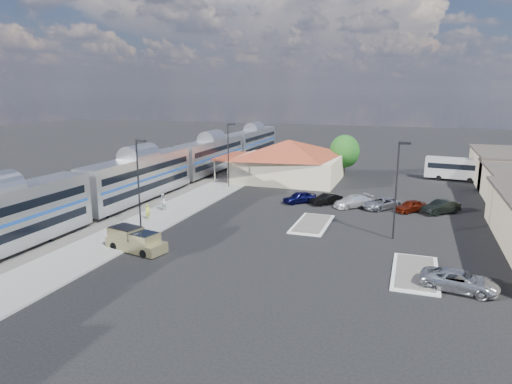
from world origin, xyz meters
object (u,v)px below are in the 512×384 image
(suv, at_px, (459,281))
(coach_bus, at_px, (463,168))
(station_depot, at_px, (288,160))
(pickup_truck, at_px, (136,241))

(suv, bearing_deg, coach_bus, 4.22)
(station_depot, bearing_deg, pickup_truck, -96.51)
(suv, bearing_deg, station_depot, 41.30)
(suv, relative_size, coach_bus, 0.46)
(station_depot, xyz_separation_m, coach_bus, (25.07, 7.93, -1.15))
(station_depot, relative_size, coach_bus, 1.68)
(station_depot, height_order, coach_bus, station_depot)
(station_depot, xyz_separation_m, pickup_truck, (-3.94, -34.54, -2.24))
(pickup_truck, xyz_separation_m, coach_bus, (29.00, 42.47, 1.09))
(station_depot, relative_size, suv, 3.62)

